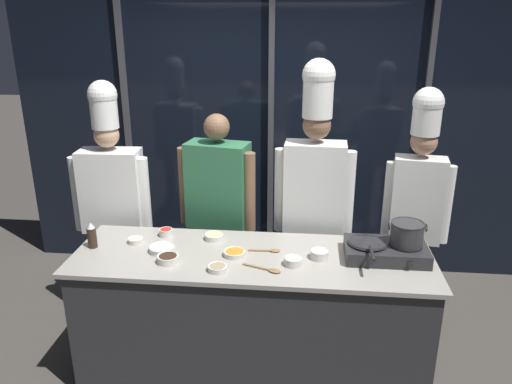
{
  "coord_description": "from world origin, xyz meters",
  "views": [
    {
      "loc": [
        0.32,
        -2.9,
        2.4
      ],
      "look_at": [
        0.0,
        0.25,
        1.27
      ],
      "focal_mm": 35.0,
      "sensor_mm": 36.0,
      "label": 1
    }
  ],
  "objects_px": {
    "prep_bowl_carrots": "(234,253)",
    "prep_bowl_bell_pepper": "(166,232)",
    "squeeze_bottle_soy": "(92,236)",
    "prep_bowl_bean_sprouts": "(293,261)",
    "stock_pot": "(407,233)",
    "chef_head": "(112,191)",
    "portable_stove": "(386,251)",
    "prep_bowl_rice": "(162,248)",
    "prep_bowl_noodles": "(136,240)",
    "serving_spoon_solid": "(270,251)",
    "prep_bowl_ginger": "(214,236)",
    "prep_bowl_mushrooms": "(217,268)",
    "serving_spoon_slotted": "(269,270)",
    "frying_pan": "(368,240)",
    "prep_bowl_onion": "(319,254)",
    "prep_bowl_soy_glaze": "(168,258)",
    "person_guest": "(218,200)",
    "chef_line": "(418,193)",
    "chef_sous": "(314,183)"
  },
  "relations": [
    {
      "from": "frying_pan",
      "to": "prep_bowl_mushrooms",
      "type": "xyz_separation_m",
      "value": [
        -0.93,
        -0.28,
        -0.1
      ]
    },
    {
      "from": "squeeze_bottle_soy",
      "to": "prep_bowl_bean_sprouts",
      "type": "height_order",
      "value": "squeeze_bottle_soy"
    },
    {
      "from": "squeeze_bottle_soy",
      "to": "prep_bowl_soy_glaze",
      "type": "relative_size",
      "value": 1.27
    },
    {
      "from": "stock_pot",
      "to": "chef_head",
      "type": "distance_m",
      "value": 2.2
    },
    {
      "from": "prep_bowl_rice",
      "to": "prep_bowl_onion",
      "type": "relative_size",
      "value": 1.47
    },
    {
      "from": "prep_bowl_bell_pepper",
      "to": "prep_bowl_mushrooms",
      "type": "distance_m",
      "value": 0.65
    },
    {
      "from": "prep_bowl_soy_glaze",
      "to": "prep_bowl_onion",
      "type": "xyz_separation_m",
      "value": [
        0.95,
        0.15,
        0.01
      ]
    },
    {
      "from": "prep_bowl_soy_glaze",
      "to": "prep_bowl_mushrooms",
      "type": "bearing_deg",
      "value": -13.52
    },
    {
      "from": "prep_bowl_bell_pepper",
      "to": "serving_spoon_solid",
      "type": "bearing_deg",
      "value": -13.04
    },
    {
      "from": "frying_pan",
      "to": "prep_bowl_noodles",
      "type": "distance_m",
      "value": 1.56
    },
    {
      "from": "portable_stove",
      "to": "prep_bowl_bell_pepper",
      "type": "height_order",
      "value": "portable_stove"
    },
    {
      "from": "prep_bowl_rice",
      "to": "prep_bowl_noodles",
      "type": "relative_size",
      "value": 1.63
    },
    {
      "from": "frying_pan",
      "to": "prep_bowl_onion",
      "type": "distance_m",
      "value": 0.32
    },
    {
      "from": "stock_pot",
      "to": "person_guest",
      "type": "xyz_separation_m",
      "value": [
        -1.32,
        0.62,
        -0.06
      ]
    },
    {
      "from": "portable_stove",
      "to": "chef_line",
      "type": "bearing_deg",
      "value": 62.83
    },
    {
      "from": "prep_bowl_bell_pepper",
      "to": "prep_bowl_onion",
      "type": "relative_size",
      "value": 0.82
    },
    {
      "from": "prep_bowl_carrots",
      "to": "serving_spoon_solid",
      "type": "relative_size",
      "value": 0.68
    },
    {
      "from": "portable_stove",
      "to": "prep_bowl_ginger",
      "type": "bearing_deg",
      "value": 172.07
    },
    {
      "from": "prep_bowl_ginger",
      "to": "prep_bowl_mushrooms",
      "type": "height_order",
      "value": "prep_bowl_ginger"
    },
    {
      "from": "stock_pot",
      "to": "prep_bowl_bean_sprouts",
      "type": "relative_size",
      "value": 2.09
    },
    {
      "from": "prep_bowl_carrots",
      "to": "prep_bowl_bell_pepper",
      "type": "height_order",
      "value": "prep_bowl_bell_pepper"
    },
    {
      "from": "portable_stove",
      "to": "prep_bowl_mushrooms",
      "type": "height_order",
      "value": "portable_stove"
    },
    {
      "from": "squeeze_bottle_soy",
      "to": "prep_bowl_noodles",
      "type": "xyz_separation_m",
      "value": [
        0.26,
        0.1,
        -0.07
      ]
    },
    {
      "from": "prep_bowl_ginger",
      "to": "chef_sous",
      "type": "relative_size",
      "value": 0.06
    },
    {
      "from": "prep_bowl_onion",
      "to": "prep_bowl_soy_glaze",
      "type": "bearing_deg",
      "value": -171.14
    },
    {
      "from": "prep_bowl_carrots",
      "to": "chef_line",
      "type": "distance_m",
      "value": 1.44
    },
    {
      "from": "prep_bowl_rice",
      "to": "prep_bowl_bell_pepper",
      "type": "height_order",
      "value": "prep_bowl_bell_pepper"
    },
    {
      "from": "squeeze_bottle_soy",
      "to": "frying_pan",
      "type": "bearing_deg",
      "value": 1.33
    },
    {
      "from": "stock_pot",
      "to": "chef_head",
      "type": "bearing_deg",
      "value": 165.77
    },
    {
      "from": "serving_spoon_solid",
      "to": "chef_line",
      "type": "distance_m",
      "value": 1.21
    },
    {
      "from": "portable_stove",
      "to": "serving_spoon_solid",
      "type": "height_order",
      "value": "portable_stove"
    },
    {
      "from": "prep_bowl_onion",
      "to": "person_guest",
      "type": "bearing_deg",
      "value": 138.63
    },
    {
      "from": "prep_bowl_noodles",
      "to": "prep_bowl_mushrooms",
      "type": "bearing_deg",
      "value": -28.08
    },
    {
      "from": "stock_pot",
      "to": "prep_bowl_noodles",
      "type": "bearing_deg",
      "value": 178.41
    },
    {
      "from": "prep_bowl_noodles",
      "to": "serving_spoon_slotted",
      "type": "bearing_deg",
      "value": -17.9
    },
    {
      "from": "portable_stove",
      "to": "serving_spoon_solid",
      "type": "xyz_separation_m",
      "value": [
        -0.75,
        0.01,
        -0.04
      ]
    },
    {
      "from": "person_guest",
      "to": "prep_bowl_rice",
      "type": "bearing_deg",
      "value": 79.31
    },
    {
      "from": "prep_bowl_rice",
      "to": "chef_head",
      "type": "xyz_separation_m",
      "value": [
        -0.56,
        0.6,
        0.17
      ]
    },
    {
      "from": "prep_bowl_mushrooms",
      "to": "chef_head",
      "type": "xyz_separation_m",
      "value": [
        -0.97,
        0.83,
        0.17
      ]
    },
    {
      "from": "frying_pan",
      "to": "chef_line",
      "type": "height_order",
      "value": "chef_line"
    },
    {
      "from": "prep_bowl_bean_sprouts",
      "to": "prep_bowl_carrots",
      "type": "bearing_deg",
      "value": 166.52
    },
    {
      "from": "prep_bowl_noodles",
      "to": "squeeze_bottle_soy",
      "type": "bearing_deg",
      "value": -159.77
    },
    {
      "from": "serving_spoon_slotted",
      "to": "serving_spoon_solid",
      "type": "relative_size",
      "value": 1.18
    },
    {
      "from": "stock_pot",
      "to": "chef_line",
      "type": "relative_size",
      "value": 0.12
    },
    {
      "from": "portable_stove",
      "to": "prep_bowl_bean_sprouts",
      "type": "distance_m",
      "value": 0.61
    },
    {
      "from": "prep_bowl_bean_sprouts",
      "to": "prep_bowl_soy_glaze",
      "type": "height_order",
      "value": "prep_bowl_bean_sprouts"
    },
    {
      "from": "squeeze_bottle_soy",
      "to": "prep_bowl_noodles",
      "type": "bearing_deg",
      "value": 20.23
    },
    {
      "from": "serving_spoon_slotted",
      "to": "chef_line",
      "type": "height_order",
      "value": "chef_line"
    },
    {
      "from": "prep_bowl_noodles",
      "to": "chef_sous",
      "type": "relative_size",
      "value": 0.05
    },
    {
      "from": "chef_sous",
      "to": "chef_line",
      "type": "xyz_separation_m",
      "value": [
        0.76,
        0.04,
        -0.06
      ]
    }
  ]
}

